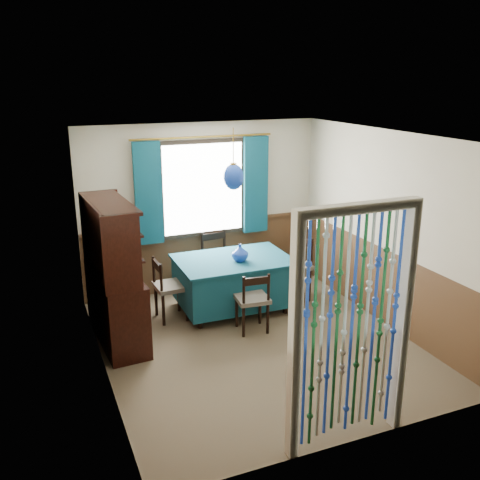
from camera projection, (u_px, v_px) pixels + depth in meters
name	position (u px, v px, depth m)	size (l,w,h in m)	color
floor	(256.00, 343.00, 6.53)	(4.00, 4.00, 0.00)	brown
ceiling	(259.00, 136.00, 5.79)	(4.00, 4.00, 0.00)	silver
wall_back	(202.00, 208.00, 7.93)	(3.60, 3.60, 0.00)	beige
wall_front	(357.00, 314.00, 4.40)	(3.60, 3.60, 0.00)	beige
wall_left	(98.00, 266.00, 5.51)	(4.00, 4.00, 0.00)	beige
wall_right	(386.00, 229.00, 6.82)	(4.00, 4.00, 0.00)	beige
wainscot_back	(204.00, 256.00, 8.14)	(3.60, 3.60, 0.00)	#4C311D
wainscot_front	(350.00, 393.00, 4.63)	(3.60, 3.60, 0.00)	#4C311D
wainscot_left	(105.00, 332.00, 5.73)	(4.00, 4.00, 0.00)	#4C311D
wainscot_right	(380.00, 284.00, 7.03)	(4.00, 4.00, 0.00)	#4C311D
window	(203.00, 189.00, 7.80)	(1.32, 0.12, 1.42)	black
doorway	(351.00, 333.00, 4.51)	(1.16, 0.12, 2.18)	silver
dining_table	(234.00, 280.00, 7.35)	(1.56, 1.09, 0.74)	#0F3E4E
chair_near	(253.00, 300.00, 6.72)	(0.43, 0.42, 0.81)	black
chair_far	(218.00, 261.00, 7.98)	(0.49, 0.47, 0.91)	black
chair_left	(169.00, 287.00, 7.07)	(0.42, 0.44, 0.85)	black
chair_right	(294.00, 266.00, 7.69)	(0.50, 0.52, 0.95)	black
sideboard	(115.00, 294.00, 6.44)	(0.55, 1.37, 1.76)	black
pendant_lamp	(233.00, 177.00, 6.93)	(0.27, 0.27, 0.80)	olive
vase_table	(240.00, 253.00, 7.15)	(0.20, 0.20, 0.21)	navy
bowl_shelf	(121.00, 251.00, 6.04)	(0.24, 0.24, 0.06)	beige
vase_sideboard	(115.00, 259.00, 6.55)	(0.19, 0.19, 0.19)	beige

